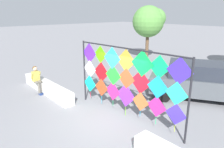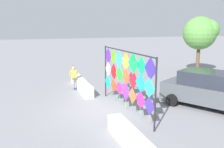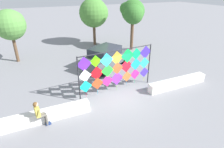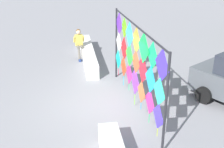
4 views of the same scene
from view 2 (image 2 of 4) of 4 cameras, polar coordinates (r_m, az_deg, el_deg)
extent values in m
plane|color=gray|center=(11.85, -1.49, -8.45)|extent=(120.00, 120.00, 0.00)
cube|color=silver|center=(15.74, -7.20, -2.34)|extent=(4.56, 0.53, 0.61)
cylinder|color=#232328|center=(13.77, -1.49, 0.59)|extent=(0.07, 0.07, 2.87)
cylinder|color=#232328|center=(9.33, 10.04, -4.89)|extent=(0.07, 0.07, 2.87)
cylinder|color=#232328|center=(11.25, 3.23, 5.26)|extent=(5.09, 0.42, 0.06)
cube|color=#13EFCB|center=(13.52, -0.95, -1.82)|extent=(0.81, 0.07, 0.81)
cylinder|color=red|center=(13.66, -0.90, -4.06)|extent=(0.02, 0.02, 0.29)
cube|color=#D84821|center=(12.83, 0.38, -2.54)|extent=(0.81, 0.07, 0.81)
cylinder|color=#16B9E5|center=(12.99, 0.41, -5.08)|extent=(0.02, 0.02, 0.38)
cube|color=#CD2881|center=(12.23, 1.70, -3.23)|extent=(0.83, 0.07, 0.83)
cylinder|color=#16E576|center=(12.38, 1.73, -5.65)|extent=(0.02, 0.02, 0.25)
cube|color=purple|center=(11.61, 3.16, -4.00)|extent=(0.96, 0.08, 0.97)
cylinder|color=#74E516|center=(11.82, 3.17, -7.17)|extent=(0.02, 0.02, 0.39)
cube|color=orange|center=(10.97, 4.73, -5.07)|extent=(0.75, 0.07, 0.75)
cylinder|color=#16A6E5|center=(11.12, 4.74, -7.50)|extent=(0.02, 0.02, 0.23)
cube|color=#D92B90|center=(10.41, 6.62, -5.97)|extent=(0.79, 0.07, 0.80)
cylinder|color=#16E56D|center=(10.59, 6.60, -8.81)|extent=(0.02, 0.02, 0.30)
cube|color=#4D36EF|center=(9.78, 8.63, -7.28)|extent=(0.76, 0.07, 0.76)
cylinder|color=#CCE516|center=(9.96, 8.59, -10.07)|extent=(0.02, 0.02, 0.26)
cube|color=white|center=(13.37, -0.87, 1.09)|extent=(0.81, 0.07, 0.82)
cylinder|color=#C916E5|center=(13.48, -0.83, -1.17)|extent=(0.02, 0.02, 0.27)
cube|color=red|center=(12.69, 0.41, 0.51)|extent=(0.91, 0.08, 0.91)
cylinder|color=#16E5DD|center=(12.85, 0.44, -2.59)|extent=(0.02, 0.02, 0.50)
cube|color=#28F734|center=(12.04, 1.72, -0.01)|extent=(0.84, 0.07, 0.85)
cube|color=#DC5329|center=(11.43, 3.23, -0.58)|extent=(0.84, 0.07, 0.84)
cube|color=red|center=(10.83, 4.81, -1.18)|extent=(0.93, 0.08, 0.93)
cube|color=#19A9F0|center=(10.20, 6.63, -2.07)|extent=(0.84, 0.07, 0.84)
cube|color=#2CEDB3|center=(9.62, 8.60, -3.19)|extent=(0.81, 0.07, 0.82)
cylinder|color=#E51655|center=(9.80, 8.54, -6.78)|extent=(0.02, 0.02, 0.46)
cube|color=#6A27E7|center=(13.27, -0.87, 4.20)|extent=(0.90, 0.08, 0.90)
cube|color=#5AF60E|center=(12.61, 0.37, 3.98)|extent=(0.75, 0.07, 0.75)
cylinder|color=#A116E5|center=(12.70, 0.41, 1.63)|extent=(0.02, 0.02, 0.31)
cube|color=#2DDEF2|center=(11.97, 1.63, 3.35)|extent=(0.90, 0.08, 0.90)
cylinder|color=red|center=(12.08, 1.65, 0.48)|extent=(0.02, 0.02, 0.32)
cube|color=gold|center=(11.34, 3.19, 2.92)|extent=(0.90, 0.08, 0.90)
cube|color=#12E451|center=(10.64, 4.91, 2.43)|extent=(0.96, 0.08, 0.96)
cube|color=#11E573|center=(10.07, 6.81, 1.84)|extent=(0.82, 0.07, 0.82)
cube|color=#442CCE|center=(9.44, 8.89, 1.21)|extent=(0.91, 0.08, 0.91)
cylinder|color=#C7E516|center=(9.59, 8.81, -2.84)|extent=(0.02, 0.02, 0.46)
cylinder|color=#666056|center=(15.69, -8.70, -2.42)|extent=(0.11, 0.11, 0.61)
cylinder|color=#666056|center=(15.77, -8.94, -1.12)|extent=(0.35, 0.19, 0.13)
cube|color=navy|center=(15.70, -8.59, -3.38)|extent=(0.25, 0.14, 0.09)
cylinder|color=#666056|center=(15.75, -8.11, -2.35)|extent=(0.11, 0.11, 0.61)
cylinder|color=#666056|center=(15.82, -8.36, -1.05)|extent=(0.35, 0.19, 0.13)
cube|color=navy|center=(15.76, -8.01, -3.31)|extent=(0.25, 0.14, 0.09)
cube|color=gold|center=(15.89, -8.89, 0.05)|extent=(0.26, 0.39, 0.52)
sphere|color=#DBB293|center=(15.82, -8.93, 1.47)|extent=(0.22, 0.22, 0.22)
sphere|color=brown|center=(15.83, -8.96, 1.54)|extent=(0.22, 0.22, 0.22)
cylinder|color=gold|center=(15.79, -9.62, 0.14)|extent=(0.19, 0.11, 0.31)
cylinder|color=gold|center=(15.94, -8.12, 0.29)|extent=(0.19, 0.11, 0.31)
cube|color=#4C5156|center=(12.97, 22.02, -4.20)|extent=(4.97, 4.05, 0.82)
cube|color=#282D38|center=(12.85, 21.57, -0.91)|extent=(3.10, 2.81, 0.66)
cylinder|color=black|center=(14.50, 17.31, -3.96)|extent=(0.65, 0.52, 0.61)
cylinder|color=black|center=(12.77, 13.75, -5.84)|extent=(0.65, 0.52, 0.61)
cylinder|color=brown|center=(20.99, 19.25, 3.29)|extent=(0.28, 0.28, 2.56)
sphere|color=#569342|center=(20.82, 19.62, 8.91)|extent=(2.60, 2.60, 2.60)
sphere|color=#569342|center=(20.81, 21.43, 9.50)|extent=(1.63, 1.63, 1.63)
sphere|color=#569342|center=(20.96, 19.20, 8.48)|extent=(1.84, 1.84, 1.84)
sphere|color=#569342|center=(21.12, 20.92, 8.06)|extent=(1.45, 1.45, 1.45)
camera|label=1|loc=(5.15, -34.76, 10.52)|focal=33.76mm
camera|label=3|loc=(16.22, -40.23, 17.05)|focal=29.84mm
camera|label=4|loc=(2.82, 35.94, 33.60)|focal=47.98mm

